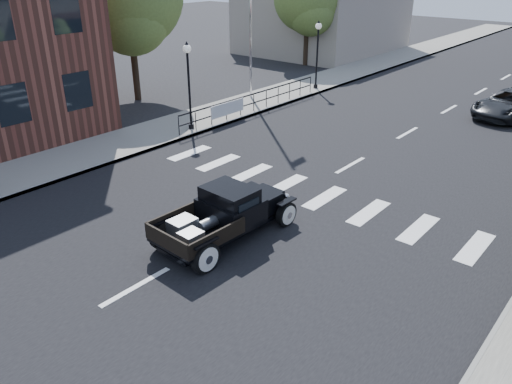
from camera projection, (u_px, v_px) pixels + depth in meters
The scene contains 13 objects.
ground at pixel (223, 238), 13.95m from camera, with size 120.00×120.00×0.00m, color black.
road at pixel (434, 118), 24.35m from camera, with size 14.00×80.00×0.02m, color black.
road_markings at pixel (387, 145), 20.89m from camera, with size 12.00×60.00×0.06m, color silver, non-canonical shape.
sidewalk_left at pixel (293, 90), 29.26m from camera, with size 3.00×80.00×0.15m, color gray.
low_building_left at pixel (323, 20), 41.02m from camera, with size 10.00×12.00×5.00m, color gray.
railing at pixel (254, 101), 24.85m from camera, with size 0.08×10.00×1.00m, color black, non-canonical shape.
banner at pixel (228, 114), 23.50m from camera, with size 0.04×2.20×0.60m, color silver, non-canonical shape.
lamp_post_b at pixel (189, 86), 21.65m from camera, with size 0.36×0.36×3.79m, color black, non-canonical shape.
lamp_post_c at pixel (317, 55), 28.59m from camera, with size 0.36×0.36×3.79m, color black, non-canonical shape.
big_tree_near at pixel (130, 20), 25.85m from camera, with size 5.68×5.68×8.35m, color #4C622A, non-canonical shape.
big_tree_far at pixel (307, 14), 34.97m from camera, with size 4.81×4.81×7.06m, color #4C622A, non-canonical shape.
hotrod_pickup at pixel (225, 214), 13.66m from camera, with size 2.04×4.36×1.51m, color black, non-canonical shape.
second_car at pixel (510, 104), 24.26m from camera, with size 2.16×4.68×1.30m, color black.
Camera 1 is at (8.47, -8.65, 7.12)m, focal length 35.00 mm.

